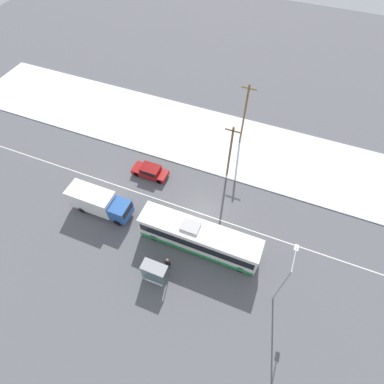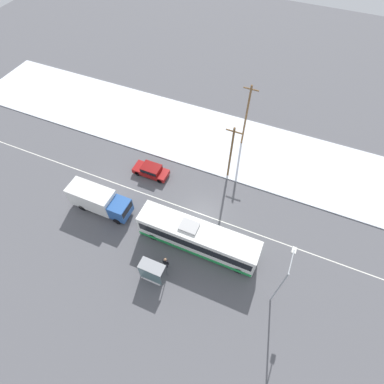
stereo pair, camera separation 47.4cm
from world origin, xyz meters
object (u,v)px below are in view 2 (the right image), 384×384
object	(u,v)px
sedan_car	(151,170)
pedestrian_at_stop	(166,262)
city_bus	(198,238)
utility_pole_snowlot	(246,116)
box_truck	(99,200)
streetlamp	(283,279)
bus_shelter	(151,272)
utility_pole_roadside	(231,153)

from	to	relation	value
sedan_car	pedestrian_at_stop	xyz separation A→B (m)	(6.95, -10.11, 0.35)
city_bus	utility_pole_snowlot	world-z (taller)	utility_pole_snowlot
city_bus	box_truck	bearing A→B (deg)	179.81
box_truck	pedestrian_at_stop	bearing A→B (deg)	-19.30
city_bus	sedan_car	xyz separation A→B (m)	(-8.91, 6.70, -0.90)
pedestrian_at_stop	streetlamp	bearing A→B (deg)	7.72
box_truck	sedan_car	distance (m)	7.31
box_truck	streetlamp	world-z (taller)	streetlamp
utility_pole_snowlot	sedan_car	bearing A→B (deg)	-132.07
box_truck	bus_shelter	bearing A→B (deg)	-28.85
box_truck	utility_pole_roadside	distance (m)	15.63
utility_pole_roadside	utility_pole_snowlot	distance (m)	6.03
sedan_car	utility_pole_snowlot	xyz separation A→B (m)	(8.59, 9.52, 3.87)
streetlamp	utility_pole_snowlot	size ratio (longest dim) A/B	0.74
sedan_car	utility_pole_snowlot	size ratio (longest dim) A/B	0.49
sedan_car	streetlamp	xyz separation A→B (m)	(17.37, -8.70, 3.47)
pedestrian_at_stop	utility_pole_snowlot	xyz separation A→B (m)	(1.64, 19.63, 3.52)
pedestrian_at_stop	utility_pole_snowlot	size ratio (longest dim) A/B	0.21
box_truck	pedestrian_at_stop	xyz separation A→B (m)	(9.86, -3.45, -0.49)
utility_pole_snowlot	streetlamp	bearing A→B (deg)	-64.27
streetlamp	bus_shelter	bearing A→B (deg)	-164.88
streetlamp	sedan_car	bearing A→B (deg)	153.40
sedan_car	streetlamp	bearing A→B (deg)	153.40
bus_shelter	utility_pole_roadside	world-z (taller)	utility_pole_roadside
streetlamp	utility_pole_snowlot	bearing A→B (deg)	115.73
box_truck	utility_pole_snowlot	xyz separation A→B (m)	(11.50, 16.18, 3.03)
utility_pole_roadside	utility_pole_snowlot	world-z (taller)	utility_pole_snowlot
bus_shelter	streetlamp	distance (m)	11.81
streetlamp	box_truck	bearing A→B (deg)	174.25
sedan_car	bus_shelter	xyz separation A→B (m)	(6.25, -11.70, 0.88)
sedan_car	pedestrian_at_stop	world-z (taller)	pedestrian_at_stop
box_truck	bus_shelter	xyz separation A→B (m)	(9.16, -5.05, 0.04)
pedestrian_at_stop	city_bus	bearing A→B (deg)	60.16
box_truck	utility_pole_snowlot	size ratio (longest dim) A/B	0.79
box_truck	pedestrian_at_stop	distance (m)	10.46
bus_shelter	box_truck	bearing A→B (deg)	151.15
utility_pole_roadside	streetlamp	bearing A→B (deg)	-54.67
box_truck	utility_pole_roadside	xyz separation A→B (m)	(11.62, 10.18, 2.41)
sedan_car	utility_pole_snowlot	distance (m)	13.39
box_truck	pedestrian_at_stop	size ratio (longest dim) A/B	3.82
city_bus	bus_shelter	bearing A→B (deg)	-117.98
sedan_car	pedestrian_at_stop	size ratio (longest dim) A/B	2.36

